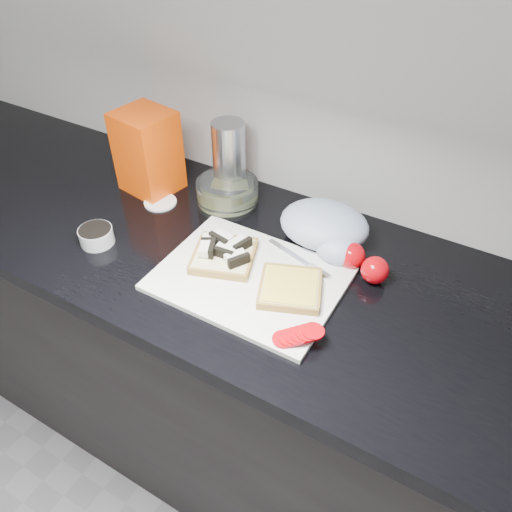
{
  "coord_description": "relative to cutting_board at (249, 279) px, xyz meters",
  "views": [
    {
      "loc": [
        0.52,
        0.44,
        1.67
      ],
      "look_at": [
        0.11,
        1.16,
        0.95
      ],
      "focal_mm": 35.0,
      "sensor_mm": 36.0,
      "label": 1
    }
  ],
  "objects": [
    {
      "name": "base_cabinet",
      "position": [
        -0.11,
        0.07,
        -0.48
      ],
      "size": [
        3.5,
        0.6,
        0.86
      ],
      "primitive_type": "cube",
      "color": "black",
      "rests_on": "ground"
    },
    {
      "name": "countertop",
      "position": [
        -0.11,
        0.07,
        -0.03
      ],
      "size": [
        3.5,
        0.64,
        0.04
      ],
      "primitive_type": "cube",
      "color": "black",
      "rests_on": "base_cabinet"
    },
    {
      "name": "cutting_board",
      "position": [
        0.0,
        0.0,
        0.0
      ],
      "size": [
        0.4,
        0.3,
        0.01
      ],
      "primitive_type": "cube",
      "color": "silver",
      "rests_on": "countertop"
    },
    {
      "name": "bread_left",
      "position": [
        -0.08,
        0.02,
        0.02
      ],
      "size": [
        0.18,
        0.18,
        0.04
      ],
      "rotation": [
        0.0,
        0.0,
        0.34
      ],
      "color": "beige",
      "rests_on": "cutting_board"
    },
    {
      "name": "bread_right",
      "position": [
        0.1,
        0.0,
        0.02
      ],
      "size": [
        0.17,
        0.17,
        0.02
      ],
      "rotation": [
        0.0,
        0.0,
        0.38
      ],
      "color": "beige",
      "rests_on": "cutting_board"
    },
    {
      "name": "tomato_slices",
      "position": [
        0.17,
        -0.11,
        0.02
      ],
      "size": [
        0.1,
        0.09,
        0.02
      ],
      "rotation": [
        0.0,
        0.0,
        0.16
      ],
      "color": "#B2040B",
      "rests_on": "cutting_board"
    },
    {
      "name": "knife",
      "position": [
        0.09,
        0.1,
        0.01
      ],
      "size": [
        0.18,
        0.07,
        0.01
      ],
      "rotation": [
        0.0,
        0.0,
        -0.29
      ],
      "color": "silver",
      "rests_on": "cutting_board"
    },
    {
      "name": "seed_tub",
      "position": [
        -0.39,
        -0.07,
        0.02
      ],
      "size": [
        0.08,
        0.08,
        0.04
      ],
      "color": "#AEB4B4",
      "rests_on": "countertop"
    },
    {
      "name": "tub_lid",
      "position": [
        -0.36,
        0.14,
        -0.0
      ],
      "size": [
        0.1,
        0.1,
        0.01
      ],
      "primitive_type": "cylinder",
      "rotation": [
        0.0,
        0.0,
        0.11
      ],
      "color": "white",
      "rests_on": "countertop"
    },
    {
      "name": "glass_bowl",
      "position": [
        -0.2,
        0.23,
        0.03
      ],
      "size": [
        0.16,
        0.16,
        0.07
      ],
      "rotation": [
        0.0,
        0.0,
        0.29
      ],
      "color": "silver",
      "rests_on": "countertop"
    },
    {
      "name": "bread_bag",
      "position": [
        -0.43,
        0.19,
        0.1
      ],
      "size": [
        0.16,
        0.15,
        0.22
      ],
      "primitive_type": "cube",
      "rotation": [
        0.0,
        0.0,
        -0.16
      ],
      "color": "red",
      "rests_on": "countertop"
    },
    {
      "name": "steel_canister",
      "position": [
        -0.23,
        0.28,
        0.1
      ],
      "size": [
        0.09,
        0.09,
        0.21
      ],
      "primitive_type": "cylinder",
      "color": "#ABABB0",
      "rests_on": "countertop"
    },
    {
      "name": "grocery_bag",
      "position": [
        0.09,
        0.21,
        0.04
      ],
      "size": [
        0.24,
        0.2,
        0.09
      ],
      "rotation": [
        0.0,
        0.0,
        0.13
      ],
      "color": "#A1B0C6",
      "rests_on": "countertop"
    },
    {
      "name": "whole_tomatoes",
      "position": [
        0.21,
        0.15,
        0.03
      ],
      "size": [
        0.12,
        0.08,
        0.06
      ],
      "rotation": [
        0.0,
        0.0,
        0.01
      ],
      "color": "#B2040B",
      "rests_on": "countertop"
    }
  ]
}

